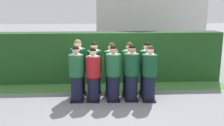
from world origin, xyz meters
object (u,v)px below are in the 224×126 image
student_rear_row_2 (111,71)px  student_rear_row_4 (146,70)px  student_front_row_2 (113,75)px  student_front_row_3 (132,74)px  student_rear_row_1 (94,70)px  student_front_row_4 (149,75)px  student_rear_row_0 (78,69)px  student_front_row_0 (77,75)px  student_rear_row_3 (129,70)px  student_in_red_blazer (93,76)px

student_rear_row_2 → student_rear_row_4: 1.06m
student_front_row_2 → student_front_row_3: size_ratio=0.99×
student_rear_row_1 → student_rear_row_4: (1.56, -0.05, -0.01)m
student_front_row_3 → student_front_row_4: size_ratio=1.01×
student_front_row_2 → student_front_row_4: size_ratio=1.01×
student_front_row_4 → student_rear_row_2: (-1.04, 0.51, 0.01)m
student_rear_row_0 → student_rear_row_1: student_rear_row_0 is taller
student_front_row_0 → student_rear_row_2: 1.09m
student_front_row_0 → student_rear_row_2: size_ratio=0.99×
student_front_row_0 → student_front_row_3: student_front_row_3 is taller
student_front_row_0 → student_rear_row_3: bearing=14.8°
student_rear_row_4 → student_rear_row_1: bearing=178.0°
student_front_row_2 → student_rear_row_1: student_rear_row_1 is taller
student_front_row_2 → student_rear_row_4: bearing=22.1°
student_in_red_blazer → student_rear_row_3: 1.16m
student_front_row_2 → student_rear_row_1: bearing=138.6°
student_front_row_4 → student_rear_row_4: (0.01, 0.48, 0.01)m
student_front_row_3 → student_rear_row_3: student_rear_row_3 is taller
student_front_row_0 → student_front_row_4: student_front_row_4 is taller
student_front_row_4 → student_rear_row_1: student_rear_row_1 is taller
student_front_row_2 → student_front_row_3: (0.52, -0.00, 0.01)m
student_rear_row_0 → student_rear_row_4: 2.05m
student_rear_row_0 → student_rear_row_3: student_rear_row_0 is taller
student_in_red_blazer → student_rear_row_4: bearing=14.4°
student_front_row_0 → student_in_red_blazer: 0.47m
student_rear_row_4 → student_front_row_0: bearing=-169.5°
student_front_row_0 → student_front_row_2: size_ratio=0.99×
student_front_row_3 → student_rear_row_4: student_rear_row_4 is taller
student_rear_row_1 → student_rear_row_4: 1.56m
student_rear_row_1 → student_rear_row_3: bearing=-1.6°
student_in_red_blazer → student_rear_row_2: student_rear_row_2 is taller
student_front_row_4 → student_rear_row_4: bearing=88.5°
student_in_red_blazer → student_rear_row_3: student_rear_row_3 is taller
student_rear_row_0 → student_rear_row_3: size_ratio=1.05×
student_in_red_blazer → student_rear_row_1: bearing=86.0°
student_rear_row_0 → student_rear_row_2: 0.99m
student_rear_row_2 → student_rear_row_4: bearing=-1.3°
student_rear_row_2 → student_front_row_0: bearing=-158.2°
student_front_row_0 → student_rear_row_4: (2.07, 0.38, 0.01)m
student_front_row_2 → student_rear_row_2: (-0.03, 0.44, 0.00)m
student_front_row_2 → student_rear_row_1: size_ratio=0.98×
student_front_row_3 → student_rear_row_2: 0.70m
student_front_row_3 → student_front_row_4: student_front_row_3 is taller
student_in_red_blazer → student_rear_row_1: 0.47m
student_front_row_2 → student_front_row_4: bearing=-3.7°
student_front_row_4 → student_rear_row_3: (-0.51, 0.51, 0.01)m
student_rear_row_0 → student_rear_row_4: (2.04, -0.08, -0.04)m
student_front_row_2 → student_rear_row_3: (0.51, 0.44, 0.01)m
student_rear_row_0 → student_rear_row_3: 1.52m
student_rear_row_1 → student_rear_row_2: 0.51m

